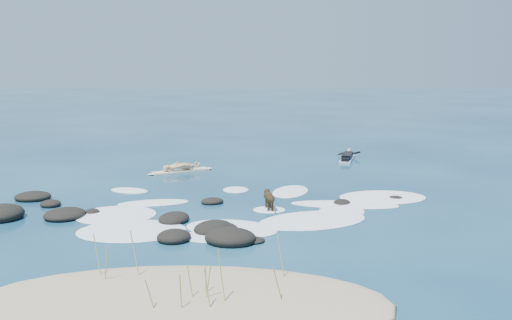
{
  "coord_description": "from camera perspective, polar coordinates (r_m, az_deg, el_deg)",
  "views": [
    {
      "loc": [
        1.76,
        -19.26,
        5.04
      ],
      "look_at": [
        1.4,
        4.0,
        0.9
      ],
      "focal_mm": 40.0,
      "sensor_mm": 36.0,
      "label": 1
    }
  ],
  "objects": [
    {
      "name": "ground",
      "position": [
        19.98,
        -4.21,
        -4.54
      ],
      "size": [
        160.0,
        160.0,
        0.0
      ],
      "primitive_type": "plane",
      "color": "#0A2642",
      "rests_on": "ground"
    },
    {
      "name": "standing_surfer_rig",
      "position": [
        25.78,
        -7.56,
        0.31
      ],
      "size": [
        2.83,
        1.81,
        1.77
      ],
      "rotation": [
        0.0,
        0.0,
        0.52
      ],
      "color": "beige",
      "rests_on": "ground"
    },
    {
      "name": "paddling_surfer_rig",
      "position": [
        29.15,
        9.11,
        0.32
      ],
      "size": [
        1.35,
        2.63,
        0.46
      ],
      "rotation": [
        0.0,
        0.0,
        1.32
      ],
      "color": "silver",
      "rests_on": "ground"
    },
    {
      "name": "reef_rocks",
      "position": [
        18.35,
        -12.87,
        -5.76
      ],
      "size": [
        14.23,
        6.15,
        0.6
      ],
      "color": "black",
      "rests_on": "ground"
    },
    {
      "name": "breaking_foam",
      "position": [
        18.96,
        0.26,
        -5.29
      ],
      "size": [
        12.38,
        7.86,
        0.12
      ],
      "color": "white",
      "rests_on": "ground"
    },
    {
      "name": "sand_dune",
      "position": [
        12.28,
        -7.68,
        -14.23
      ],
      "size": [
        9.0,
        4.4,
        0.6
      ],
      "primitive_type": "ellipsoid",
      "color": "#9E8966",
      "rests_on": "ground"
    },
    {
      "name": "dog",
      "position": [
        19.15,
        1.3,
        -3.73
      ],
      "size": [
        0.4,
        1.1,
        0.7
      ],
      "rotation": [
        0.0,
        0.0,
        1.75
      ],
      "color": "black",
      "rests_on": "ground"
    },
    {
      "name": "dune_grass",
      "position": [
        12.17,
        -6.85,
        -11.36
      ],
      "size": [
        4.36,
        2.03,
        1.2
      ],
      "color": "olive",
      "rests_on": "ground"
    }
  ]
}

